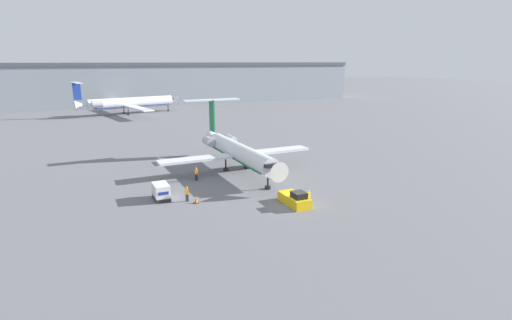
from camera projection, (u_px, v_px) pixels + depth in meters
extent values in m
plane|color=slate|center=(295.00, 206.00, 45.94)|extent=(600.00, 600.00, 0.00)
cube|color=#8C939E|center=(135.00, 86.00, 150.08)|extent=(180.00, 16.00, 14.53)
cube|color=#4C515B|center=(134.00, 64.00, 148.19)|extent=(180.00, 16.80, 1.20)
cylinder|color=silver|center=(240.00, 152.00, 59.40)|extent=(2.93, 20.29, 2.58)
cone|color=silver|center=(275.00, 170.00, 49.64)|extent=(2.61, 2.11, 2.58)
cube|color=black|center=(272.00, 165.00, 50.25)|extent=(2.20, 0.74, 0.44)
cone|color=silver|center=(214.00, 139.00, 69.51)|extent=(2.37, 2.87, 2.32)
cube|color=#19723F|center=(240.00, 158.00, 59.61)|extent=(2.64, 18.26, 0.20)
cube|color=silver|center=(276.00, 151.00, 63.22)|extent=(10.76, 2.75, 0.36)
cube|color=silver|center=(195.00, 159.00, 57.64)|extent=(10.76, 2.75, 0.36)
cylinder|color=#ADADB7|center=(230.00, 139.00, 67.58)|extent=(1.48, 2.81, 1.43)
cylinder|color=#ADADB7|center=(209.00, 141.00, 65.96)|extent=(1.48, 2.81, 1.43)
cube|color=#19723F|center=(212.00, 116.00, 69.04)|extent=(0.28, 2.20, 5.47)
cube|color=silver|center=(212.00, 100.00, 68.38)|extent=(9.87, 1.97, 0.20)
cylinder|color=black|center=(268.00, 183.00, 51.94)|extent=(0.24, 0.24, 1.75)
cylinder|color=black|center=(268.00, 187.00, 52.10)|extent=(0.80, 0.80, 0.40)
cylinder|color=black|center=(226.00, 165.00, 60.63)|extent=(0.24, 0.24, 1.75)
cylinder|color=black|center=(226.00, 169.00, 60.80)|extent=(0.80, 0.80, 0.40)
cylinder|color=black|center=(246.00, 163.00, 62.04)|extent=(0.24, 0.24, 1.75)
cylinder|color=black|center=(246.00, 167.00, 62.20)|extent=(0.80, 0.80, 0.40)
cube|color=yellow|center=(294.00, 200.00, 46.41)|extent=(2.03, 4.63, 1.12)
cube|color=black|center=(299.00, 195.00, 45.29)|extent=(1.42, 1.67, 0.70)
cube|color=black|center=(285.00, 195.00, 48.41)|extent=(1.83, 0.30, 0.67)
cube|color=#232326|center=(161.00, 198.00, 48.18)|extent=(1.72, 2.89, 0.45)
cube|color=silver|center=(161.00, 190.00, 47.95)|extent=(1.72, 2.89, 1.49)
cube|color=navy|center=(164.00, 193.00, 46.66)|extent=(1.21, 0.04, 0.36)
cube|color=#232838|center=(308.00, 201.00, 46.37)|extent=(0.32, 0.20, 0.84)
cube|color=yellow|center=(309.00, 195.00, 46.19)|extent=(0.40, 0.24, 0.66)
sphere|color=tan|center=(309.00, 191.00, 46.08)|extent=(0.24, 0.24, 0.24)
cube|color=#232838|center=(196.00, 177.00, 55.73)|extent=(0.32, 0.20, 0.90)
cube|color=orange|center=(196.00, 172.00, 55.54)|extent=(0.40, 0.24, 0.71)
sphere|color=tan|center=(196.00, 168.00, 55.42)|extent=(0.26, 0.26, 0.26)
cube|color=#232838|center=(187.00, 198.00, 47.45)|extent=(0.32, 0.20, 0.89)
cube|color=orange|center=(187.00, 191.00, 47.26)|extent=(0.40, 0.24, 0.70)
sphere|color=tan|center=(187.00, 188.00, 47.14)|extent=(0.26, 0.26, 0.26)
cube|color=black|center=(196.00, 203.00, 46.94)|extent=(0.56, 0.56, 0.04)
cone|color=orange|center=(196.00, 200.00, 46.86)|extent=(0.40, 0.40, 0.65)
cylinder|color=silver|center=(131.00, 103.00, 125.92)|extent=(26.56, 8.28, 3.32)
cone|color=silver|center=(174.00, 100.00, 134.12)|extent=(3.24, 3.76, 3.32)
cube|color=black|center=(171.00, 98.00, 133.38)|extent=(1.22, 2.90, 0.44)
cone|color=silver|center=(81.00, 106.00, 117.44)|extent=(4.15, 3.63, 2.99)
cube|color=navy|center=(132.00, 106.00, 126.18)|extent=(23.90, 7.45, 0.20)
cube|color=silver|center=(118.00, 103.00, 133.28)|extent=(6.33, 17.06, 0.36)
cube|color=silver|center=(139.00, 108.00, 117.43)|extent=(6.33, 17.06, 0.36)
cylinder|color=#ADADB7|center=(93.00, 103.00, 121.58)|extent=(3.33, 2.53, 2.00)
cylinder|color=#ADADB7|center=(97.00, 104.00, 117.54)|extent=(3.33, 2.53, 2.00)
cube|color=navy|center=(77.00, 91.00, 116.02)|extent=(2.21, 0.65, 5.00)
cube|color=silver|center=(76.00, 83.00, 115.42)|extent=(3.48, 9.18, 0.20)
cylinder|color=black|center=(168.00, 108.00, 133.44)|extent=(0.24, 0.24, 1.88)
cylinder|color=black|center=(168.00, 110.00, 133.61)|extent=(0.80, 0.80, 0.40)
cylinder|color=black|center=(128.00, 112.00, 123.76)|extent=(0.24, 0.24, 1.88)
cylinder|color=black|center=(129.00, 114.00, 123.94)|extent=(0.80, 0.80, 0.40)
cylinder|color=black|center=(124.00, 111.00, 127.17)|extent=(0.24, 0.24, 1.88)
cylinder|color=black|center=(124.00, 113.00, 127.34)|extent=(0.80, 0.80, 0.40)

